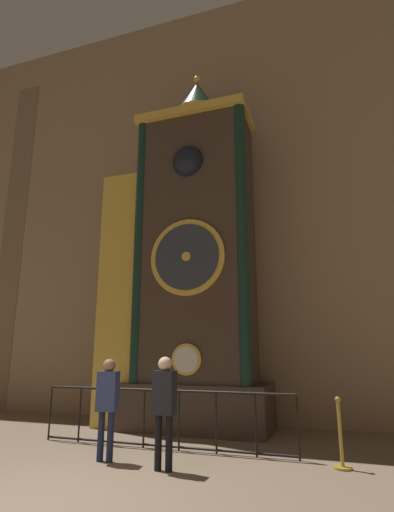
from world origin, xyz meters
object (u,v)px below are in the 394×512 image
(clock_tower, at_px, (183,262))
(visitor_near, at_px, (107,398))
(stanchion_post, at_px, (341,445))
(visitor_far, at_px, (164,400))

(clock_tower, xyz_separation_m, visitor_near, (-0.23, -2.99, -3.00))
(stanchion_post, bearing_deg, clock_tower, 148.02)
(clock_tower, xyz_separation_m, visitor_far, (0.90, -3.17, -2.97))
(visitor_far, height_order, stanchion_post, visitor_far)
(visitor_near, xyz_separation_m, visitor_far, (1.13, -0.18, 0.03))
(visitor_far, xyz_separation_m, stanchion_post, (2.59, 1.00, -0.67))
(visitor_near, xyz_separation_m, stanchion_post, (3.72, 0.82, -0.64))
(visitor_far, relative_size, stanchion_post, 1.58)
(clock_tower, height_order, stanchion_post, clock_tower)
(visitor_near, distance_m, visitor_far, 1.14)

